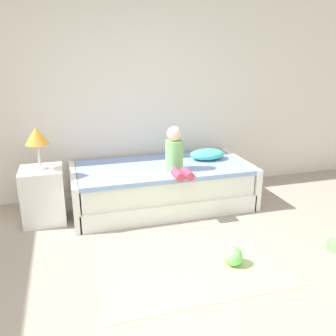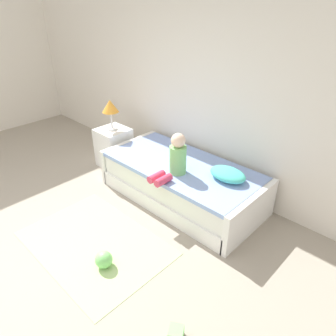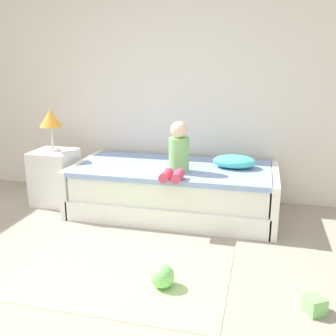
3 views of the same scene
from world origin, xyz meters
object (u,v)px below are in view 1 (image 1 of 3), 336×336
nightstand (43,195)px  bed (162,186)px  child_figure (176,153)px  pillow (207,154)px  toy_ball (233,256)px  table_lamp (37,138)px  toy_block (334,245)px

nightstand → bed: bearing=1.9°
child_figure → pillow: child_figure is taller
pillow → toy_ball: size_ratio=2.54×
nightstand → pillow: pillow is taller
bed → table_lamp: bearing=-178.1°
table_lamp → toy_ball: (1.60, -1.37, -0.85)m
bed → toy_ball: 1.45m
nightstand → toy_block: bearing=-28.7°
table_lamp → child_figure: bearing=-7.2°
toy_block → pillow: bearing=112.5°
pillow → bed: bearing=-170.7°
nightstand → pillow: (1.96, 0.14, 0.26)m
bed → toy_ball: (0.25, -1.42, -0.16)m
bed → toy_block: bed is taller
nightstand → child_figure: bearing=-7.2°
toy_ball → toy_block: toy_ball is taller
toy_ball → table_lamp: bearing=139.3°
nightstand → toy_block: 2.99m
bed → toy_block: bearing=-49.4°
bed → table_lamp: size_ratio=4.69×
bed → nightstand: (-1.35, -0.04, 0.05)m
table_lamp → toy_block: 3.11m
child_figure → toy_block: size_ratio=4.42×
child_figure → toy_block: bearing=-46.8°
toy_ball → child_figure: bearing=97.3°
table_lamp → toy_block: (2.61, -1.43, -0.88)m
nightstand → toy_block: size_ratio=5.20×
bed → pillow: pillow is taller
table_lamp → pillow: 2.00m
child_figure → toy_ball: 1.35m
nightstand → child_figure: (1.44, -0.18, 0.40)m
nightstand → pillow: bearing=4.2°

